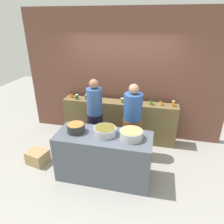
# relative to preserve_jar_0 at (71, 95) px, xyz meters

# --- Properties ---
(ground) EXTENTS (12.00, 12.00, 0.00)m
(ground) POSITION_rel_preserve_jar_0_xyz_m (1.21, -1.13, -1.05)
(ground) COLOR #999691
(storefront_wall) EXTENTS (4.80, 0.12, 3.00)m
(storefront_wall) POSITION_rel_preserve_jar_0_xyz_m (1.21, 0.32, 0.45)
(storefront_wall) COLOR brown
(storefront_wall) RESTS_ON ground
(display_shelf) EXTENTS (2.70, 0.36, 0.98)m
(display_shelf) POSITION_rel_preserve_jar_0_xyz_m (1.21, -0.03, -0.56)
(display_shelf) COLOR brown
(display_shelf) RESTS_ON ground
(prep_table) EXTENTS (1.70, 0.70, 0.89)m
(prep_table) POSITION_rel_preserve_jar_0_xyz_m (1.21, -1.43, -0.60)
(prep_table) COLOR #4F5663
(prep_table) RESTS_ON ground
(preserve_jar_0) EXTENTS (0.07, 0.07, 0.13)m
(preserve_jar_0) POSITION_rel_preserve_jar_0_xyz_m (0.00, 0.00, 0.00)
(preserve_jar_0) COLOR orange
(preserve_jar_0) RESTS_ON display_shelf
(preserve_jar_1) EXTENTS (0.07, 0.07, 0.12)m
(preserve_jar_1) POSITION_rel_preserve_jar_0_xyz_m (0.19, -0.09, -0.01)
(preserve_jar_1) COLOR #2F4E2B
(preserve_jar_1) RESTS_ON display_shelf
(preserve_jar_2) EXTENTS (0.07, 0.07, 0.12)m
(preserve_jar_2) POSITION_rel_preserve_jar_0_xyz_m (0.41, -0.06, -0.00)
(preserve_jar_2) COLOR #384733
(preserve_jar_2) RESTS_ON display_shelf
(preserve_jar_3) EXTENTS (0.08, 0.08, 0.12)m
(preserve_jar_3) POSITION_rel_preserve_jar_0_xyz_m (0.62, -0.05, -0.01)
(preserve_jar_3) COLOR #285122
(preserve_jar_3) RESTS_ON display_shelf
(preserve_jar_4) EXTENTS (0.07, 0.07, 0.11)m
(preserve_jar_4) POSITION_rel_preserve_jar_0_xyz_m (1.29, -0.07, -0.01)
(preserve_jar_4) COLOR olive
(preserve_jar_4) RESTS_ON display_shelf
(preserve_jar_5) EXTENTS (0.08, 0.08, 0.14)m
(preserve_jar_5) POSITION_rel_preserve_jar_0_xyz_m (1.51, -0.04, 0.00)
(preserve_jar_5) COLOR orange
(preserve_jar_5) RESTS_ON display_shelf
(preserve_jar_6) EXTENTS (0.08, 0.08, 0.12)m
(preserve_jar_6) POSITION_rel_preserve_jar_0_xyz_m (1.66, 0.04, -0.01)
(preserve_jar_6) COLOR olive
(preserve_jar_6) RESTS_ON display_shelf
(preserve_jar_7) EXTENTS (0.08, 0.08, 0.13)m
(preserve_jar_7) POSITION_rel_preserve_jar_0_xyz_m (1.94, -0.04, -0.00)
(preserve_jar_7) COLOR #5C8926
(preserve_jar_7) RESTS_ON display_shelf
(preserve_jar_8) EXTENTS (0.07, 0.07, 0.12)m
(preserve_jar_8) POSITION_rel_preserve_jar_0_xyz_m (2.15, -0.02, -0.01)
(preserve_jar_8) COLOR gold
(preserve_jar_8) RESTS_ON display_shelf
(preserve_jar_9) EXTENTS (0.07, 0.07, 0.13)m
(preserve_jar_9) POSITION_rel_preserve_jar_0_xyz_m (2.42, -0.02, -0.00)
(preserve_jar_9) COLOR orange
(preserve_jar_9) RESTS_ON display_shelf
(cooking_pot_left) EXTENTS (0.32, 0.32, 0.16)m
(cooking_pot_left) POSITION_rel_preserve_jar_0_xyz_m (0.70, -1.42, -0.08)
(cooking_pot_left) COLOR #2D2D2D
(cooking_pot_left) RESTS_ON prep_table
(cooking_pot_center) EXTENTS (0.39, 0.39, 0.14)m
(cooking_pot_center) POSITION_rel_preserve_jar_0_xyz_m (1.22, -1.39, -0.09)
(cooking_pot_center) COLOR #B7B7BC
(cooking_pot_center) RESTS_ON prep_table
(cooking_pot_right) EXTENTS (0.39, 0.39, 0.16)m
(cooking_pot_right) POSITION_rel_preserve_jar_0_xyz_m (1.69, -1.42, -0.08)
(cooking_pot_right) COLOR #B7B7BC
(cooking_pot_right) RESTS_ON prep_table
(cook_with_tongs) EXTENTS (0.34, 0.34, 1.66)m
(cook_with_tongs) POSITION_rel_preserve_jar_0_xyz_m (0.81, -0.65, -0.29)
(cook_with_tongs) COLOR black
(cook_with_tongs) RESTS_ON ground
(cook_in_cap) EXTENTS (0.38, 0.38, 1.62)m
(cook_in_cap) POSITION_rel_preserve_jar_0_xyz_m (1.61, -0.67, -0.32)
(cook_in_cap) COLOR brown
(cook_in_cap) RESTS_ON ground
(bread_crate) EXTENTS (0.45, 0.42, 0.27)m
(bread_crate) POSITION_rel_preserve_jar_0_xyz_m (-0.24, -1.36, -0.91)
(bread_crate) COLOR tan
(bread_crate) RESTS_ON ground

